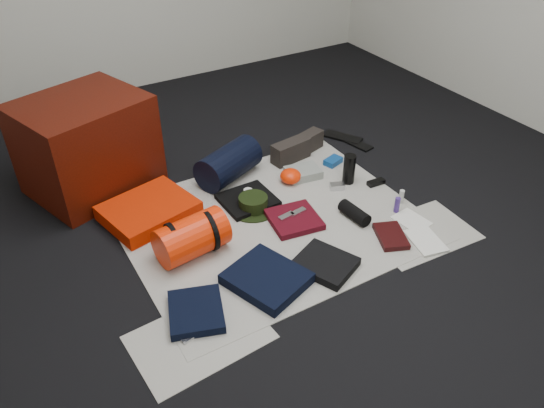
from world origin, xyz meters
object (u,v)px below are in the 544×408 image
water_bottle (349,169)px  compact_camera (337,186)px  sleeping_pad (149,211)px  red_cabinet (87,145)px  paperback_book (391,236)px  navy_duffel (229,163)px  stuff_sack (192,237)px

water_bottle → compact_camera: 0.13m
sleeping_pad → red_cabinet: bearing=109.4°
compact_camera → paperback_book: size_ratio=0.40×
navy_duffel → paperback_book: 1.10m
stuff_sack → compact_camera: 1.02m
navy_duffel → sleeping_pad: bearing=169.6°
compact_camera → water_bottle: bearing=36.4°
compact_camera → paperback_book: (-0.04, -0.54, -0.00)m
water_bottle → compact_camera: bearing=-165.6°
navy_duffel → water_bottle: size_ratio=2.21×
sleeping_pad → water_bottle: (1.20, -0.29, 0.05)m
red_cabinet → compact_camera: size_ratio=7.78×
red_cabinet → compact_camera: bearing=-50.8°
paperback_book → stuff_sack: bearing=178.2°
stuff_sack → paperback_book: stuff_sack is taller
sleeping_pad → paperback_book: size_ratio=2.18×
red_cabinet → water_bottle: size_ratio=3.62×
red_cabinet → navy_duffel: (0.75, -0.36, -0.17)m
sleeping_pad → navy_duffel: size_ratio=1.15×
sleeping_pad → stuff_sack: bearing=-78.3°
red_cabinet → paperback_book: (1.23, -1.35, -0.26)m
red_cabinet → paperback_book: 1.84m
red_cabinet → compact_camera: red_cabinet is taller
compact_camera → sleeping_pad: bearing=-174.0°
red_cabinet → water_bottle: bearing=-48.0°
stuff_sack → compact_camera: size_ratio=4.11×
red_cabinet → stuff_sack: (0.26, -0.91, -0.17)m
sleeping_pad → water_bottle: 1.24m
compact_camera → paperback_book: compact_camera is taller
compact_camera → stuff_sack: bearing=-152.1°
stuff_sack → compact_camera: (1.01, 0.10, -0.09)m
stuff_sack → water_bottle: bearing=6.7°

